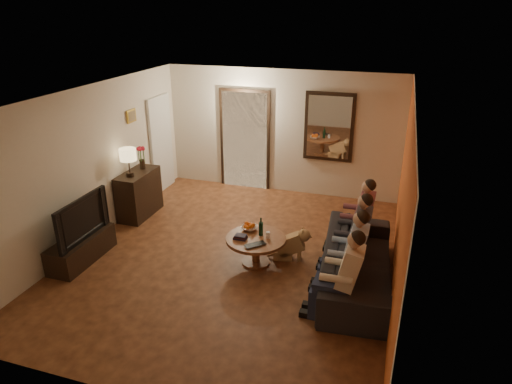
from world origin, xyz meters
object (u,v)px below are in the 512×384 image
(tv_stand, at_px, (82,249))
(coffee_table, at_px, (256,250))
(sofa, at_px, (358,262))
(bowl, at_px, (249,228))
(dresser, at_px, (139,194))
(person_a, at_px, (344,280))
(person_d, at_px, (359,220))
(tv, at_px, (77,218))
(wine_bottle, at_px, (261,226))
(person_c, at_px, (355,236))
(person_b, at_px, (350,256))
(laptop, at_px, (257,246))
(dog, at_px, (290,243))
(table_lamp, at_px, (129,162))

(tv_stand, height_order, coffee_table, coffee_table)
(sofa, height_order, bowl, sofa)
(dresser, distance_m, person_a, 4.61)
(coffee_table, bearing_deg, dresser, 159.07)
(person_d, bearing_deg, coffee_table, -151.20)
(dresser, distance_m, tv_stand, 1.78)
(tv, xyz_separation_m, bowl, (2.49, 0.97, -0.26))
(bowl, bearing_deg, wine_bottle, -27.55)
(tv_stand, xyz_separation_m, person_c, (4.14, 0.96, 0.40))
(person_b, xyz_separation_m, laptop, (-1.37, 0.11, -0.14))
(dog, bearing_deg, person_d, 17.63)
(table_lamp, distance_m, tv_stand, 1.81)
(tv, xyz_separation_m, laptop, (2.77, 0.47, -0.28))
(coffee_table, bearing_deg, person_a, -33.86)
(bowl, bearing_deg, coffee_table, -50.71)
(dresser, height_order, laptop, dresser)
(dresser, height_order, coffee_table, dresser)
(tv_stand, distance_m, sofa, 4.30)
(table_lamp, xyz_separation_m, tv_stand, (0.00, -1.55, -0.94))
(table_lamp, height_order, dog, table_lamp)
(sofa, relative_size, dog, 4.36)
(person_b, height_order, wine_bottle, person_b)
(dog, relative_size, wine_bottle, 1.81)
(sofa, bearing_deg, person_a, 169.30)
(sofa, bearing_deg, dresser, 70.98)
(person_b, relative_size, person_d, 1.00)
(person_a, distance_m, bowl, 2.05)
(dog, bearing_deg, coffee_table, -160.57)
(dog, bearing_deg, sofa, -28.89)
(tv, distance_m, sofa, 4.31)
(person_d, bearing_deg, sofa, -83.66)
(tv_stand, xyz_separation_m, tv, (0.00, 0.00, 0.54))
(dog, distance_m, coffee_table, 0.55)
(coffee_table, relative_size, bowl, 3.61)
(coffee_table, bearing_deg, table_lamp, 163.30)
(person_c, height_order, wine_bottle, person_c)
(person_c, relative_size, wine_bottle, 3.87)
(dresser, distance_m, sofa, 4.39)
(dresser, bearing_deg, laptop, -25.16)
(tv_stand, xyz_separation_m, person_d, (4.14, 1.56, 0.40))
(person_a, bearing_deg, dog, 128.34)
(dresser, xyz_separation_m, person_d, (4.14, -0.21, 0.16))
(person_d, bearing_deg, person_c, -90.00)
(laptop, bearing_deg, sofa, -37.29)
(dog, bearing_deg, tv_stand, -172.55)
(person_a, xyz_separation_m, bowl, (-1.65, 1.21, -0.12))
(person_d, bearing_deg, table_lamp, -179.86)
(person_b, xyz_separation_m, coffee_table, (-1.47, 0.39, -0.38))
(coffee_table, bearing_deg, dog, 30.01)
(tv, bearing_deg, laptop, -80.39)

